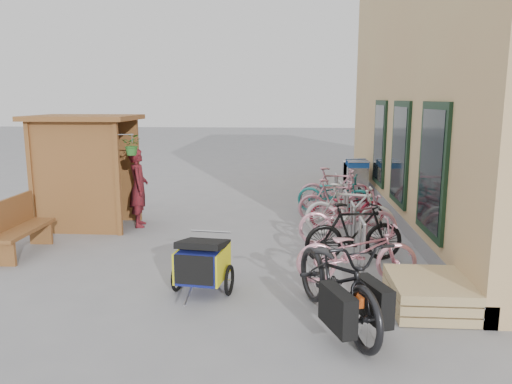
# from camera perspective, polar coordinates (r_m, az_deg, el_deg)

# --- Properties ---
(ground) EXTENTS (80.00, 80.00, 0.00)m
(ground) POSITION_cam_1_polar(r_m,az_deg,el_deg) (8.32, -4.21, -8.66)
(ground) COLOR gray
(kiosk) EXTENTS (2.49, 1.65, 2.40)m
(kiosk) POSITION_cam_1_polar(r_m,az_deg,el_deg) (11.22, -19.29, 3.94)
(kiosk) COLOR brown
(kiosk) RESTS_ON ground
(bike_rack) EXTENTS (0.05, 5.35, 0.86)m
(bike_rack) POSITION_cam_1_polar(r_m,az_deg,el_deg) (10.48, 10.23, -1.82)
(bike_rack) COLOR #A5A8AD
(bike_rack) RESTS_ON ground
(pallet_stack) EXTENTS (1.00, 1.20, 0.40)m
(pallet_stack) POSITION_cam_1_polar(r_m,az_deg,el_deg) (7.10, 19.16, -10.91)
(pallet_stack) COLOR tan
(pallet_stack) RESTS_ON ground
(bench) EXTENTS (0.50, 1.61, 1.02)m
(bench) POSITION_cam_1_polar(r_m,az_deg,el_deg) (9.83, -25.62, -3.53)
(bench) COLOR brown
(bench) RESTS_ON ground
(shopping_carts) EXTENTS (0.59, 1.64, 1.06)m
(shopping_carts) POSITION_cam_1_polar(r_m,az_deg,el_deg) (14.68, 11.23, 2.12)
(shopping_carts) COLOR silver
(shopping_carts) RESTS_ON ground
(child_trailer) EXTENTS (0.88, 1.43, 0.83)m
(child_trailer) POSITION_cam_1_polar(r_m,az_deg,el_deg) (7.22, -6.11, -7.88)
(child_trailer) COLOR navy
(child_trailer) RESTS_ON ground
(cargo_bike) EXTENTS (1.50, 2.37, 1.17)m
(cargo_bike) POSITION_cam_1_polar(r_m,az_deg,el_deg) (6.24, 9.35, -9.85)
(cargo_bike) COLOR black
(cargo_bike) RESTS_ON ground
(person_kiosk) EXTENTS (0.54, 0.70, 1.70)m
(person_kiosk) POSITION_cam_1_polar(r_m,az_deg,el_deg) (11.06, -13.27, 0.48)
(person_kiosk) COLOR maroon
(person_kiosk) RESTS_ON ground
(bike_0) EXTENTS (1.87, 0.79, 0.96)m
(bike_0) POSITION_cam_1_polar(r_m,az_deg,el_deg) (7.70, 11.44, -6.70)
(bike_0) COLOR pink
(bike_0) RESTS_ON ground
(bike_1) EXTENTS (1.77, 0.80, 1.02)m
(bike_1) POSITION_cam_1_polar(r_m,az_deg,el_deg) (8.65, 11.16, -4.53)
(bike_1) COLOR black
(bike_1) RESTS_ON ground
(bike_2) EXTENTS (1.96, 0.88, 1.00)m
(bike_2) POSITION_cam_1_polar(r_m,az_deg,el_deg) (9.66, 10.49, -3.01)
(bike_2) COLOR pink
(bike_2) RESTS_ON ground
(bike_3) EXTENTS (1.87, 0.96, 1.08)m
(bike_3) POSITION_cam_1_polar(r_m,az_deg,el_deg) (10.12, 10.58, -2.13)
(bike_3) COLOR silver
(bike_3) RESTS_ON ground
(bike_4) EXTENTS (1.76, 0.94, 0.88)m
(bike_4) POSITION_cam_1_polar(r_m,az_deg,el_deg) (10.91, 10.41, -1.74)
(bike_4) COLOR maroon
(bike_4) RESTS_ON ground
(bike_5) EXTENTS (1.64, 0.54, 0.97)m
(bike_5) POSITION_cam_1_polar(r_m,az_deg,el_deg) (11.35, 8.93, -0.97)
(bike_5) COLOR pink
(bike_5) RESTS_ON ground
(bike_6) EXTENTS (1.90, 0.98, 0.95)m
(bike_6) POSITION_cam_1_polar(r_m,az_deg,el_deg) (12.19, 8.98, -0.22)
(bike_6) COLOR teal
(bike_6) RESTS_ON ground
(bike_7) EXTENTS (1.81, 0.53, 1.09)m
(bike_7) POSITION_cam_1_polar(r_m,az_deg,el_deg) (12.43, 9.05, 0.30)
(bike_7) COLOR pink
(bike_7) RESTS_ON ground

